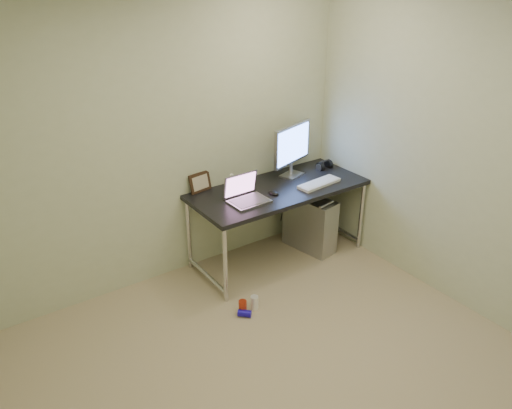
% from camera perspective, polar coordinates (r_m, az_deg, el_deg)
% --- Properties ---
extents(floor, '(3.50, 3.50, 0.00)m').
position_cam_1_polar(floor, '(3.68, 4.12, -19.62)').
color(floor, tan).
rests_on(floor, ground).
extents(wall_back, '(3.50, 0.02, 2.50)m').
position_cam_1_polar(wall_back, '(4.31, -10.08, 6.83)').
color(wall_back, beige).
rests_on(wall_back, ground).
extents(wall_right, '(0.02, 3.50, 2.50)m').
position_cam_1_polar(wall_right, '(4.19, 23.84, 4.41)').
color(wall_right, beige).
rests_on(wall_right, ground).
extents(desk, '(1.67, 0.73, 0.75)m').
position_cam_1_polar(desk, '(4.67, 2.59, 1.11)').
color(desk, black).
rests_on(desk, ground).
extents(tower_computer, '(0.32, 0.56, 0.59)m').
position_cam_1_polar(tower_computer, '(5.03, 6.17, -2.15)').
color(tower_computer, '#ACACB1').
rests_on(tower_computer, ground).
extents(cable_a, '(0.01, 0.16, 0.69)m').
position_cam_1_polar(cable_a, '(5.19, 3.27, 0.39)').
color(cable_a, black).
rests_on(cable_a, ground).
extents(cable_b, '(0.02, 0.11, 0.71)m').
position_cam_1_polar(cable_b, '(5.24, 4.18, 0.36)').
color(cable_b, black).
rests_on(cable_b, ground).
extents(can_red, '(0.08, 0.08, 0.12)m').
position_cam_1_polar(can_red, '(4.21, -1.53, -11.65)').
color(can_red, '#B72D14').
rests_on(can_red, ground).
extents(can_white, '(0.08, 0.08, 0.12)m').
position_cam_1_polar(can_white, '(4.26, -0.18, -11.13)').
color(can_white, white).
rests_on(can_white, ground).
extents(can_blue, '(0.12, 0.12, 0.06)m').
position_cam_1_polar(can_blue, '(4.20, -1.31, -12.33)').
color(can_blue, '#180CAE').
rests_on(can_blue, ground).
extents(laptop, '(0.35, 0.29, 0.23)m').
position_cam_1_polar(laptop, '(4.35, -1.17, 1.11)').
color(laptop, '#A3A3AA').
rests_on(laptop, desk).
extents(monitor, '(0.53, 0.22, 0.51)m').
position_cam_1_polar(monitor, '(4.81, 4.17, 6.64)').
color(monitor, '#A3A3AA').
rests_on(monitor, desk).
extents(keyboard, '(0.46, 0.19, 0.03)m').
position_cam_1_polar(keyboard, '(4.72, 7.23, 2.41)').
color(keyboard, silver).
rests_on(keyboard, desk).
extents(mouse_right, '(0.07, 0.10, 0.03)m').
position_cam_1_polar(mouse_right, '(4.84, 8.70, 2.92)').
color(mouse_right, black).
rests_on(mouse_right, desk).
extents(mouse_left, '(0.09, 0.12, 0.04)m').
position_cam_1_polar(mouse_left, '(4.49, 2.02, 1.41)').
color(mouse_left, black).
rests_on(mouse_left, desk).
extents(headphones, '(0.16, 0.10, 0.11)m').
position_cam_1_polar(headphones, '(5.12, 7.83, 4.42)').
color(headphones, black).
rests_on(headphones, desk).
extents(picture_frame, '(0.23, 0.10, 0.18)m').
position_cam_1_polar(picture_frame, '(4.55, -6.42, 2.55)').
color(picture_frame, black).
rests_on(picture_frame, desk).
extents(webcam, '(0.05, 0.04, 0.13)m').
position_cam_1_polar(webcam, '(4.60, -2.75, 3.09)').
color(webcam, silver).
rests_on(webcam, desk).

